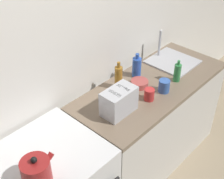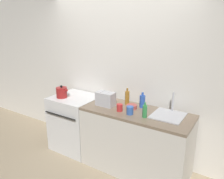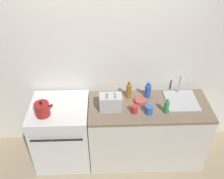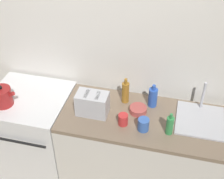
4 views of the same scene
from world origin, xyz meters
name	(u,v)px [view 3 (image 3 of 4)]	position (x,y,z in m)	size (l,w,h in m)	color
ground_plane	(107,173)	(0.00, 0.00, 0.00)	(12.00, 12.00, 0.00)	tan
wall_back	(105,64)	(0.00, 0.73, 1.30)	(8.00, 0.05, 2.60)	silver
stove	(63,132)	(-0.59, 0.34, 0.47)	(0.73, 0.72, 0.92)	silver
counter_block	(146,131)	(0.54, 0.32, 0.46)	(1.53, 0.65, 0.92)	silver
kettle	(42,109)	(-0.75, 0.20, 1.01)	(0.22, 0.18, 0.21)	maroon
toaster	(111,102)	(0.06, 0.28, 1.03)	(0.27, 0.16, 0.20)	#BCBCC1
sink_tray	(181,100)	(0.97, 0.41, 0.94)	(0.40, 0.42, 0.28)	#B7B7BC
bottle_amber	(129,91)	(0.30, 0.50, 1.03)	(0.07, 0.07, 0.25)	#9E6B23
bottle_green	(166,107)	(0.72, 0.20, 1.01)	(0.06, 0.06, 0.20)	#338C47
bottle_blue	(148,91)	(0.54, 0.50, 1.02)	(0.08, 0.08, 0.22)	#2D56B7
cup_red	(134,109)	(0.34, 0.21, 0.97)	(0.08, 0.08, 0.10)	red
cup_blue	(149,110)	(0.51, 0.19, 0.98)	(0.09, 0.09, 0.11)	#3860B2
bowl	(140,101)	(0.44, 0.38, 0.95)	(0.15, 0.15, 0.05)	#B24C47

